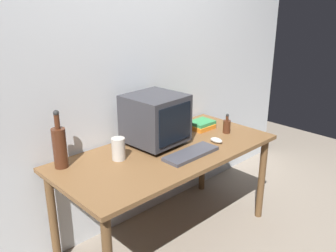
{
  "coord_description": "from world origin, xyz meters",
  "views": [
    {
      "loc": [
        -1.62,
        -1.69,
        1.75
      ],
      "look_at": [
        0.0,
        0.0,
        0.91
      ],
      "focal_mm": 38.56,
      "sensor_mm": 36.0,
      "label": 1
    }
  ],
  "objects": [
    {
      "name": "desk",
      "position": [
        0.0,
        0.0,
        0.65
      ],
      "size": [
        1.63,
        0.76,
        0.73
      ],
      "color": "brown",
      "rests_on": "ground"
    },
    {
      "name": "book_stack",
      "position": [
        0.51,
        0.14,
        0.76
      ],
      "size": [
        0.2,
        0.17,
        0.06
      ],
      "color": "orange",
      "rests_on": "desk"
    },
    {
      "name": "bottle_tall",
      "position": [
        -0.68,
        0.27,
        0.88
      ],
      "size": [
        0.09,
        0.09,
        0.38
      ],
      "color": "#472314",
      "rests_on": "desk"
    },
    {
      "name": "keyboard",
      "position": [
        0.05,
        -0.17,
        0.75
      ],
      "size": [
        0.42,
        0.15,
        0.02
      ],
      "primitive_type": "cube",
      "rotation": [
        0.0,
        0.0,
        0.01
      ],
      "color": "#3F3F47",
      "rests_on": "desk"
    },
    {
      "name": "crt_monitor",
      "position": [
        0.01,
        0.14,
        0.93
      ],
      "size": [
        0.4,
        0.41,
        0.37
      ],
      "color": "#333338",
      "rests_on": "desk"
    },
    {
      "name": "computer_mouse",
      "position": [
        0.36,
        -0.15,
        0.75
      ],
      "size": [
        0.06,
        0.1,
        0.04
      ],
      "primitive_type": "ellipsoid",
      "rotation": [
        0.0,
        0.0,
        0.04
      ],
      "color": "beige",
      "rests_on": "desk"
    },
    {
      "name": "metal_canister",
      "position": [
        -0.34,
        0.11,
        0.81
      ],
      "size": [
        0.09,
        0.09,
        0.15
      ],
      "primitive_type": "cylinder",
      "color": "#B7B2A8",
      "rests_on": "desk"
    },
    {
      "name": "back_wall",
      "position": [
        0.0,
        0.44,
        1.25
      ],
      "size": [
        4.0,
        0.08,
        2.5
      ],
      "primitive_type": "cube",
      "color": "silver",
      "rests_on": "ground"
    },
    {
      "name": "ground_plane",
      "position": [
        0.0,
        0.0,
        0.0
      ],
      "size": [
        6.0,
        6.0,
        0.0
      ],
      "primitive_type": "plane",
      "color": "gray"
    },
    {
      "name": "bottle_short",
      "position": [
        0.57,
        -0.07,
        0.79
      ],
      "size": [
        0.06,
        0.06,
        0.16
      ],
      "color": "#472314",
      "rests_on": "desk"
    }
  ]
}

